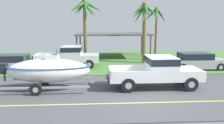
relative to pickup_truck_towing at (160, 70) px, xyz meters
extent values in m
cube|color=#4C4C51|center=(-1.20, -0.78, -1.06)|extent=(36.00, 8.00, 0.06)
cube|color=#477538|center=(-1.20, 10.22, -1.03)|extent=(36.00, 14.00, 0.11)
cube|color=#DBCC4C|center=(-1.20, -2.58, -1.02)|extent=(34.20, 0.12, 0.01)
cube|color=silver|center=(-0.34, 0.00, -0.40)|extent=(5.34, 1.95, 0.22)
cube|color=silver|center=(1.59, 0.00, -0.10)|extent=(1.49, 1.95, 0.38)
cube|color=silver|center=(0.04, 0.00, 0.27)|extent=(1.60, 1.95, 1.11)
cube|color=black|center=(0.04, 0.00, 0.59)|extent=(1.62, 1.97, 0.38)
cube|color=#9D9D9D|center=(-1.88, 0.00, -0.27)|extent=(2.24, 1.95, 0.04)
cube|color=silver|center=(-1.88, 0.93, -0.06)|extent=(2.24, 0.08, 0.45)
cube|color=silver|center=(-1.88, -0.93, -0.06)|extent=(2.24, 0.08, 0.45)
cube|color=silver|center=(-2.97, 0.00, -0.06)|extent=(0.08, 1.95, 0.45)
cube|color=#333338|center=(-3.07, 0.00, -0.46)|extent=(0.12, 1.75, 0.16)
sphere|color=#B2B2B7|center=(-3.19, 0.00, -0.41)|extent=(0.10, 0.10, 0.10)
cylinder|color=black|center=(1.51, 0.86, -0.63)|extent=(0.80, 0.28, 0.80)
cylinder|color=#9E9EA3|center=(1.51, 0.86, -0.63)|extent=(0.36, 0.29, 0.36)
cylinder|color=black|center=(1.51, -0.86, -0.63)|extent=(0.80, 0.28, 0.80)
cylinder|color=#9E9EA3|center=(1.51, -0.86, -0.63)|extent=(0.36, 0.29, 0.36)
cylinder|color=black|center=(-2.00, 0.86, -0.63)|extent=(0.80, 0.28, 0.80)
cylinder|color=#9E9EA3|center=(-2.00, 0.86, -0.63)|extent=(0.36, 0.29, 0.36)
cylinder|color=black|center=(-2.00, -0.86, -0.63)|extent=(0.80, 0.28, 0.80)
cylinder|color=#9E9EA3|center=(-2.00, -0.86, -0.63)|extent=(0.36, 0.29, 0.36)
cube|color=gray|center=(-3.64, 0.00, -0.65)|extent=(0.90, 0.10, 0.08)
cube|color=gray|center=(-6.43, 1.03, -0.65)|extent=(4.69, 0.12, 0.10)
cube|color=gray|center=(-6.43, -1.03, -0.65)|extent=(4.69, 0.12, 0.10)
cylinder|color=black|center=(-6.90, 1.09, -0.71)|extent=(0.64, 0.22, 0.64)
cylinder|color=#9E9EA3|center=(-6.90, 1.09, -0.71)|extent=(0.29, 0.23, 0.29)
cylinder|color=black|center=(-6.90, -1.09, -0.71)|extent=(0.64, 0.22, 0.64)
cylinder|color=#9E9EA3|center=(-6.90, -1.09, -0.71)|extent=(0.29, 0.23, 0.29)
ellipsoid|color=white|center=(-6.43, 0.00, 0.07)|extent=(4.67, 1.88, 1.34)
ellipsoid|color=#1E4CA5|center=(-6.43, 0.00, 0.31)|extent=(4.76, 1.91, 0.12)
cube|color=silver|center=(-6.20, 0.00, 0.67)|extent=(0.70, 0.60, 0.65)
cube|color=slate|center=(-5.90, 0.00, 1.14)|extent=(0.06, 0.56, 0.36)
cube|color=black|center=(-8.89, 0.00, 0.24)|extent=(0.36, 0.44, 0.56)
cylinder|color=#4C4C51|center=(-8.89, 0.00, -0.13)|extent=(0.12, 0.12, 0.74)
cylinder|color=silver|center=(-4.33, 0.00, 0.59)|extent=(0.04, 0.04, 0.50)
cube|color=silver|center=(-6.22, 6.66, -0.40)|extent=(5.40, 2.08, 0.22)
cube|color=silver|center=(-4.28, 6.66, -0.10)|extent=(1.51, 2.08, 0.38)
cube|color=silver|center=(-5.84, 6.66, 0.26)|extent=(1.62, 2.08, 1.10)
cube|color=black|center=(-5.84, 6.66, 0.58)|extent=(1.64, 2.10, 0.38)
cube|color=gray|center=(-7.79, 6.66, -0.27)|extent=(2.27, 2.08, 0.04)
cube|color=silver|center=(-7.79, 7.66, -0.06)|extent=(2.27, 0.08, 0.45)
cube|color=silver|center=(-7.79, 5.66, -0.06)|extent=(2.27, 0.08, 0.45)
cube|color=silver|center=(-8.88, 6.66, -0.06)|extent=(0.08, 2.08, 0.45)
cube|color=#333338|center=(-8.98, 6.66, -0.46)|extent=(0.12, 1.87, 0.16)
sphere|color=#B2B2B7|center=(-9.10, 6.66, -0.41)|extent=(0.10, 0.10, 0.10)
cylinder|color=black|center=(-4.35, 7.59, -0.63)|extent=(0.80, 0.28, 0.80)
cylinder|color=#9E9EA3|center=(-4.35, 7.59, -0.63)|extent=(0.36, 0.29, 0.36)
cylinder|color=black|center=(-4.35, 5.73, -0.63)|extent=(0.80, 0.28, 0.80)
cylinder|color=#9E9EA3|center=(-4.35, 5.73, -0.63)|extent=(0.36, 0.29, 0.36)
cylinder|color=black|center=(-7.90, 7.59, -0.63)|extent=(0.80, 0.28, 0.80)
cylinder|color=#9E9EA3|center=(-7.90, 7.59, -0.63)|extent=(0.36, 0.29, 0.36)
cylinder|color=black|center=(-7.90, 5.73, -0.63)|extent=(0.80, 0.28, 0.80)
cylinder|color=#9E9EA3|center=(-7.90, 5.73, -0.63)|extent=(0.36, 0.29, 0.36)
cube|color=#99999E|center=(4.51, 5.02, -0.50)|extent=(4.47, 1.79, 0.70)
cube|color=black|center=(4.28, 5.02, 0.10)|extent=(2.50, 1.65, 0.50)
cylinder|color=black|center=(6.03, 5.82, -0.70)|extent=(0.66, 0.22, 0.66)
cylinder|color=#9E9EA3|center=(6.03, 5.82, -0.70)|extent=(0.30, 0.23, 0.30)
cylinder|color=black|center=(6.03, 4.21, -0.70)|extent=(0.66, 0.22, 0.66)
cylinder|color=#9E9EA3|center=(6.03, 4.21, -0.70)|extent=(0.30, 0.23, 0.30)
cylinder|color=black|center=(2.99, 5.82, -0.70)|extent=(0.66, 0.22, 0.66)
cylinder|color=#9E9EA3|center=(2.99, 5.82, -0.70)|extent=(0.30, 0.23, 0.30)
cylinder|color=black|center=(2.99, 4.21, -0.70)|extent=(0.66, 0.22, 0.66)
cylinder|color=#9E9EA3|center=(2.99, 4.21, -0.70)|extent=(0.30, 0.23, 0.30)
cube|color=#99999E|center=(-10.16, 4.88, -0.50)|extent=(4.74, 1.84, 0.70)
cube|color=black|center=(-10.39, 4.88, 0.10)|extent=(2.65, 1.69, 0.50)
cylinder|color=black|center=(-8.55, 5.71, -0.70)|extent=(0.66, 0.22, 0.66)
cylinder|color=#9E9EA3|center=(-8.55, 5.71, -0.70)|extent=(0.30, 0.23, 0.30)
cylinder|color=black|center=(-8.55, 4.05, -0.70)|extent=(0.66, 0.22, 0.66)
cylinder|color=#9E9EA3|center=(-8.55, 4.05, -0.70)|extent=(0.30, 0.23, 0.30)
cylinder|color=#4C4238|center=(1.73, 14.45, 0.23)|extent=(0.14, 0.14, 2.52)
cylinder|color=#4C4238|center=(1.73, 9.80, 0.23)|extent=(0.14, 0.14, 2.52)
cylinder|color=#4C4238|center=(-5.68, 14.45, 0.23)|extent=(0.14, 0.14, 2.52)
cylinder|color=#4C4238|center=(-5.68, 9.80, 0.23)|extent=(0.14, 0.14, 2.52)
cube|color=#4C4742|center=(-1.97, 12.12, 1.56)|extent=(7.91, 5.14, 0.14)
cylinder|color=brown|center=(3.11, 13.10, 1.67)|extent=(0.29, 0.38, 5.39)
cone|color=#286028|center=(3.72, 13.18, 3.53)|extent=(1.57, 0.60, 1.89)
cone|color=#286028|center=(3.34, 13.67, 3.77)|extent=(0.85, 1.48, 1.42)
cone|color=#286028|center=(2.80, 13.70, 3.94)|extent=(0.99, 1.50, 1.11)
cone|color=#286028|center=(2.44, 13.20, 3.65)|extent=(1.66, 0.59, 1.66)
cone|color=#286028|center=(2.88, 12.42, 3.59)|extent=(0.95, 1.76, 1.81)
cone|color=#286028|center=(3.36, 12.52, 3.85)|extent=(0.85, 1.45, 1.26)
sphere|color=brown|center=(3.11, 13.10, 4.36)|extent=(0.46, 0.46, 0.46)
cylinder|color=brown|center=(-4.78, 9.03, 1.84)|extent=(0.34, 0.74, 5.74)
cone|color=#2D6B2D|center=(-3.97, 8.91, 4.24)|extent=(1.88, 0.69, 1.28)
cone|color=#2D6B2D|center=(-4.29, 9.40, 4.03)|extent=(1.35, 1.12, 1.54)
cone|color=#2D6B2D|center=(-4.79, 9.66, 3.82)|extent=(0.35, 1.52, 1.94)
cone|color=#2D6B2D|center=(-5.35, 9.72, 4.15)|extent=(1.50, 1.73, 1.38)
cone|color=#2D6B2D|center=(-5.17, 9.26, 4.11)|extent=(1.12, 0.84, 1.35)
cone|color=#2D6B2D|center=(-5.46, 8.88, 4.23)|extent=(1.67, 0.77, 1.28)
cone|color=#2D6B2D|center=(-5.10, 8.41, 4.36)|extent=(0.97, 1.50, 0.95)
cone|color=#2D6B2D|center=(-4.65, 8.48, 3.95)|extent=(0.62, 1.41, 1.68)
cone|color=#2D6B2D|center=(-4.37, 8.72, 4.00)|extent=(1.35, 1.17, 1.65)
sphere|color=brown|center=(-4.78, 9.03, 4.70)|extent=(0.54, 0.54, 0.54)
cylinder|color=brown|center=(0.73, 8.21, 1.67)|extent=(0.39, 0.48, 5.41)
cone|color=#387A38|center=(1.47, 8.32, 3.71)|extent=(1.77, 0.63, 1.60)
cone|color=#387A38|center=(1.05, 8.54, 3.84)|extent=(1.13, 1.15, 1.32)
cone|color=#387A38|center=(0.82, 8.80, 3.93)|extent=(0.52, 1.42, 1.14)
cone|color=#387A38|center=(0.33, 8.68, 3.54)|extent=(1.26, 1.40, 1.88)
cone|color=#387A38|center=(0.18, 8.36, 3.76)|extent=(1.44, 0.70, 1.45)
cone|color=#387A38|center=(0.11, 8.09, 3.94)|extent=(1.54, 0.67, 1.20)
cone|color=#387A38|center=(0.54, 7.63, 3.52)|extent=(0.76, 1.49, 1.89)
cone|color=#387A38|center=(0.73, 7.48, 3.81)|extent=(0.38, 1.69, 1.42)
cone|color=#387A38|center=(1.10, 7.77, 3.97)|extent=(1.12, 1.24, 1.07)
sphere|color=brown|center=(0.73, 8.21, 4.37)|extent=(0.63, 0.63, 0.63)
camera|label=1|loc=(-3.67, -12.86, 2.71)|focal=36.58mm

